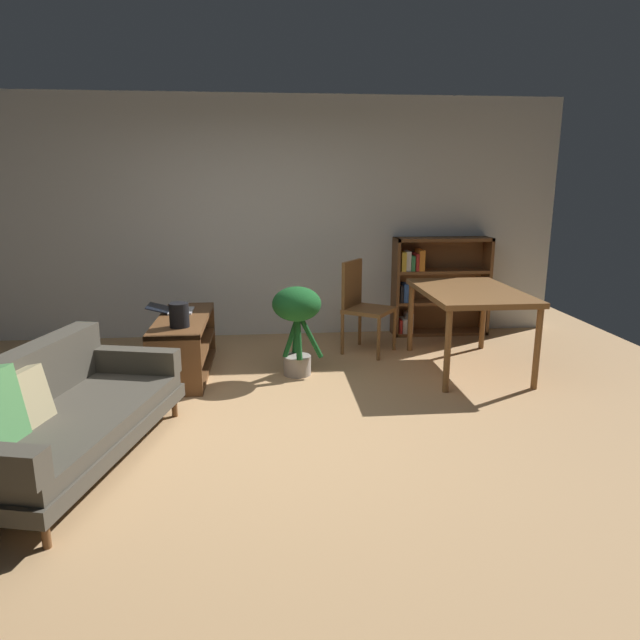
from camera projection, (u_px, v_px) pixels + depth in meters
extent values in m
plane|color=tan|center=(271.00, 428.00, 4.18)|extent=(8.16, 8.16, 0.00)
cube|color=silver|center=(266.00, 219.00, 6.47)|extent=(6.80, 0.10, 2.70)
cylinder|color=brown|center=(175.00, 407.00, 4.36)|extent=(0.04, 0.04, 0.15)
cylinder|color=brown|center=(46.00, 534.00, 2.79)|extent=(0.04, 0.04, 0.15)
cylinder|color=brown|center=(89.00, 402.00, 4.46)|extent=(0.04, 0.04, 0.15)
cube|color=#474238|center=(70.00, 436.00, 3.60)|extent=(1.23, 1.94, 0.10)
cube|color=#474238|center=(69.00, 421.00, 3.57)|extent=(1.18, 1.86, 0.10)
cube|color=#474238|center=(17.00, 383.00, 3.56)|extent=(0.58, 1.72, 0.37)
cube|color=#474238|center=(128.00, 360.00, 4.34)|extent=(0.80, 0.32, 0.18)
cube|color=tan|center=(22.00, 400.00, 3.38)|extent=(0.28, 0.38, 0.36)
cube|color=brown|center=(192.00, 328.00, 5.95)|extent=(0.46, 0.04, 0.54)
cube|color=brown|center=(174.00, 367.00, 4.71)|extent=(0.46, 0.04, 0.54)
cube|color=brown|center=(184.00, 347.00, 5.34)|extent=(0.46, 1.28, 0.04)
cube|color=brown|center=(183.00, 320.00, 5.27)|extent=(0.46, 1.32, 0.04)
cube|color=brown|center=(186.00, 370.00, 5.39)|extent=(0.46, 1.28, 0.04)
cube|color=silver|center=(181.00, 311.00, 5.50)|extent=(0.23, 0.31, 0.02)
cube|color=black|center=(159.00, 308.00, 5.47)|extent=(0.21, 0.30, 0.06)
cylinder|color=black|center=(179.00, 315.00, 4.90)|extent=(0.17, 0.17, 0.21)
cylinder|color=slate|center=(179.00, 310.00, 4.89)|extent=(0.09, 0.09, 0.01)
cylinder|color=#9E9389|center=(297.00, 365.00, 5.32)|extent=(0.26, 0.26, 0.18)
cylinder|color=#195623|center=(309.00, 334.00, 5.22)|extent=(0.26, 0.11, 0.46)
cylinder|color=#195623|center=(296.00, 336.00, 5.31)|extent=(0.07, 0.17, 0.37)
cylinder|color=#195623|center=(291.00, 338.00, 5.24)|extent=(0.16, 0.07, 0.36)
cylinder|color=#195623|center=(298.00, 332.00, 5.17)|extent=(0.07, 0.19, 0.51)
ellipsoid|color=#195623|center=(297.00, 304.00, 5.18)|extent=(0.45, 0.45, 0.32)
cylinder|color=brown|center=(411.00, 318.00, 6.01)|extent=(0.06, 0.06, 0.72)
cylinder|color=brown|center=(447.00, 352.00, 4.81)|extent=(0.06, 0.06, 0.72)
cylinder|color=brown|center=(483.00, 316.00, 6.09)|extent=(0.06, 0.06, 0.72)
cylinder|color=brown|center=(537.00, 349.00, 4.88)|extent=(0.06, 0.06, 0.72)
cube|color=brown|center=(470.00, 292.00, 5.35)|extent=(0.90, 1.35, 0.05)
cylinder|color=brown|center=(394.00, 330.00, 6.06)|extent=(0.04, 0.04, 0.44)
cylinder|color=brown|center=(379.00, 339.00, 5.71)|extent=(0.04, 0.04, 0.44)
cylinder|color=brown|center=(360.00, 326.00, 6.26)|extent=(0.04, 0.04, 0.44)
cylinder|color=brown|center=(342.00, 334.00, 5.91)|extent=(0.04, 0.04, 0.44)
cube|color=brown|center=(369.00, 310.00, 5.93)|extent=(0.63, 0.63, 0.04)
cube|color=brown|center=(352.00, 284.00, 5.96)|extent=(0.26, 0.35, 0.49)
cube|color=brown|center=(395.00, 287.00, 6.59)|extent=(0.04, 0.30, 1.14)
cube|color=brown|center=(486.00, 286.00, 6.69)|extent=(0.04, 0.30, 1.14)
cube|color=brown|center=(443.00, 239.00, 6.51)|extent=(1.12, 0.30, 0.04)
cube|color=brown|center=(438.00, 332.00, 6.77)|extent=(1.12, 0.30, 0.04)
cube|color=brown|center=(437.00, 284.00, 6.77)|extent=(1.09, 0.04, 1.14)
cube|color=brown|center=(440.00, 302.00, 6.69)|extent=(1.09, 0.29, 0.04)
cube|color=brown|center=(442.00, 271.00, 6.60)|extent=(1.09, 0.29, 0.04)
cube|color=red|center=(399.00, 326.00, 6.68)|extent=(0.04, 0.18, 0.15)
cube|color=silver|center=(403.00, 325.00, 6.69)|extent=(0.05, 0.22, 0.17)
cube|color=silver|center=(408.00, 322.00, 6.69)|extent=(0.07, 0.23, 0.24)
cube|color=black|center=(400.00, 293.00, 6.59)|extent=(0.03, 0.21, 0.20)
cube|color=#2D5199|center=(404.00, 292.00, 6.59)|extent=(0.05, 0.21, 0.21)
cube|color=silver|center=(408.00, 295.00, 6.61)|extent=(0.04, 0.24, 0.14)
cube|color=gold|center=(402.00, 261.00, 6.51)|extent=(0.05, 0.25, 0.22)
cube|color=silver|center=(407.00, 261.00, 6.50)|extent=(0.05, 0.19, 0.23)
cube|color=#337F47|center=(411.00, 263.00, 6.52)|extent=(0.04, 0.21, 0.17)
cube|color=red|center=(415.00, 262.00, 6.53)|extent=(0.04, 0.23, 0.20)
cube|color=orange|center=(420.00, 260.00, 6.53)|extent=(0.06, 0.24, 0.24)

